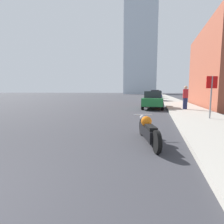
% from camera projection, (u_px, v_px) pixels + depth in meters
% --- Properties ---
extents(sidewalk, '(2.95, 240.00, 0.15)m').
position_uv_depth(sidewalk, '(168.00, 98.00, 38.74)').
color(sidewalk, '#9E998E').
rests_on(sidewalk, ground_plane).
extents(distant_tower, '(18.52, 18.52, 53.09)m').
position_uv_depth(distant_tower, '(142.00, 50.00, 104.83)').
color(distant_tower, silver).
rests_on(distant_tower, ground_plane).
extents(motorcycle, '(0.90, 2.30, 0.76)m').
position_uv_depth(motorcycle, '(148.00, 130.00, 5.19)').
color(motorcycle, black).
rests_on(motorcycle, ground_plane).
extents(parked_car_green, '(1.85, 4.28, 1.54)m').
position_uv_depth(parked_car_green, '(153.00, 100.00, 15.51)').
color(parked_car_green, '#1E6B33').
rests_on(parked_car_green, ground_plane).
extents(parked_car_blue, '(1.86, 4.48, 1.67)m').
position_uv_depth(parked_car_blue, '(156.00, 96.00, 26.77)').
color(parked_car_blue, '#1E3899').
rests_on(parked_car_blue, ground_plane).
extents(parked_car_white, '(2.02, 4.01, 1.87)m').
position_uv_depth(parked_car_white, '(155.00, 94.00, 37.53)').
color(parked_car_white, silver).
rests_on(parked_car_white, ground_plane).
extents(parked_car_yellow, '(2.14, 4.60, 1.72)m').
position_uv_depth(parked_car_yellow, '(156.00, 94.00, 48.20)').
color(parked_car_yellow, gold).
rests_on(parked_car_yellow, ground_plane).
extents(parked_car_red, '(2.00, 4.09, 1.69)m').
position_uv_depth(parked_car_red, '(156.00, 94.00, 60.66)').
color(parked_car_red, red).
rests_on(parked_car_red, ground_plane).
extents(stop_sign, '(0.57, 0.26, 2.12)m').
position_uv_depth(stop_sign, '(211.00, 90.00, 8.73)').
color(stop_sign, slate).
rests_on(stop_sign, sidewalk).
extents(pedestrian, '(0.36, 0.25, 1.80)m').
position_uv_depth(pedestrian, '(185.00, 97.00, 13.43)').
color(pedestrian, '#1E2347').
rests_on(pedestrian, sidewalk).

